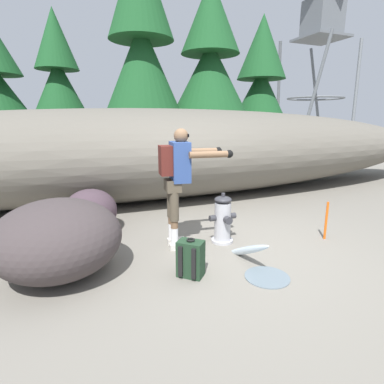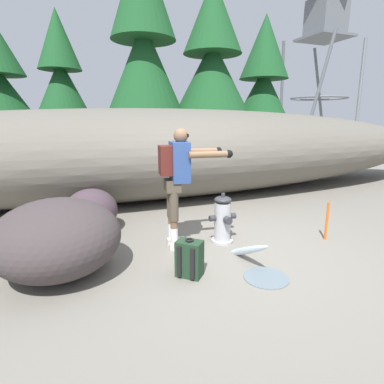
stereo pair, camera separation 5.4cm
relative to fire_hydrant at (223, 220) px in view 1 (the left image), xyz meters
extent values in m
cube|color=slate|center=(-0.02, -0.38, -0.37)|extent=(56.00, 56.00, 0.04)
ellipsoid|color=#666056|center=(-0.02, 3.11, 0.68)|extent=(17.00, 3.20, 2.07)
cylinder|color=#B2B2B7|center=(0.00, 0.00, -0.33)|extent=(0.33, 0.33, 0.04)
cylinder|color=#B2B2B7|center=(0.00, 0.00, -0.02)|extent=(0.25, 0.25, 0.58)
ellipsoid|color=#333338|center=(0.00, 0.00, 0.32)|extent=(0.26, 0.26, 0.10)
cylinder|color=#333338|center=(0.00, 0.00, 0.39)|extent=(0.06, 0.06, 0.05)
cylinder|color=#333338|center=(-0.17, 0.00, 0.05)|extent=(0.09, 0.09, 0.09)
cylinder|color=#333338|center=(0.17, 0.00, 0.05)|extent=(0.09, 0.09, 0.09)
cylinder|color=#333338|center=(0.00, -0.16, 0.05)|extent=(0.11, 0.09, 0.11)
ellipsoid|color=silver|center=(0.00, -0.67, -0.21)|extent=(0.10, 1.04, 0.61)
cylinder|color=slate|center=(0.00, -1.16, -0.35)|extent=(0.53, 0.53, 0.01)
cube|color=beige|center=(-0.68, 0.19, -0.31)|extent=(0.27, 0.13, 0.09)
cylinder|color=white|center=(-0.74, 0.19, -0.14)|extent=(0.10, 0.10, 0.24)
cylinder|color=brown|center=(-0.74, 0.19, 0.03)|extent=(0.10, 0.10, 0.11)
cylinder|color=brown|center=(-0.74, 0.19, 0.31)|extent=(0.13, 0.13, 0.44)
cube|color=beige|center=(-0.71, -0.01, -0.31)|extent=(0.27, 0.13, 0.09)
cylinder|color=white|center=(-0.77, 0.00, -0.14)|extent=(0.10, 0.10, 0.24)
cylinder|color=brown|center=(-0.77, 0.00, 0.03)|extent=(0.10, 0.10, 0.11)
cylinder|color=brown|center=(-0.77, 0.00, 0.31)|extent=(0.13, 0.13, 0.44)
cube|color=brown|center=(-0.76, 0.09, 0.58)|extent=(0.24, 0.34, 0.16)
cube|color=#2D4784|center=(-0.65, 0.08, 0.90)|extent=(0.28, 0.39, 0.55)
cube|color=#511E19|center=(-0.85, 0.11, 0.93)|extent=(0.19, 0.30, 0.40)
sphere|color=brown|center=(-0.63, 0.08, 1.26)|extent=(0.20, 0.20, 0.20)
cube|color=black|center=(-0.54, 0.07, 1.26)|extent=(0.04, 0.15, 0.04)
cylinder|color=brown|center=(-0.25, 0.26, 1.02)|extent=(0.59, 0.16, 0.09)
sphere|color=black|center=(0.01, 0.22, 1.02)|extent=(0.11, 0.11, 0.11)
cylinder|color=brown|center=(-0.31, -0.18, 1.02)|extent=(0.59, 0.16, 0.09)
sphere|color=black|center=(-0.04, -0.21, 1.02)|extent=(0.11, 0.11, 0.11)
cube|color=#1E3823|center=(-0.83, -0.79, -0.13)|extent=(0.36, 0.35, 0.44)
cube|color=#1E3823|center=(-0.74, -0.69, -0.20)|extent=(0.19, 0.19, 0.20)
torus|color=black|center=(-0.83, -0.79, 0.11)|extent=(0.10, 0.10, 0.02)
cube|color=black|center=(-0.97, -0.82, -0.13)|extent=(0.06, 0.06, 0.37)
cube|color=black|center=(-0.85, -0.93, -0.13)|extent=(0.06, 0.06, 0.37)
ellipsoid|color=#43333C|center=(-1.83, 1.18, 0.01)|extent=(1.06, 1.16, 0.72)
ellipsoid|color=#403738|center=(-2.27, -0.18, 0.11)|extent=(1.94, 1.93, 0.92)
cylinder|color=#47331E|center=(-4.11, 7.65, 0.33)|extent=(0.32, 0.32, 1.37)
cylinder|color=#47331E|center=(-2.22, 7.10, 0.42)|extent=(0.24, 0.24, 1.55)
cone|color=#194C23|center=(-2.22, 7.10, 2.27)|extent=(2.04, 2.04, 2.16)
cone|color=#194C23|center=(-2.22, 7.10, 3.89)|extent=(1.33, 1.33, 1.80)
cylinder|color=#47331E|center=(0.06, 5.28, 0.30)|extent=(0.34, 0.34, 1.30)
cone|color=#194C23|center=(0.06, 5.28, 2.57)|extent=(2.83, 2.83, 3.23)
cylinder|color=#47331E|center=(2.20, 5.28, 0.46)|extent=(0.34, 0.34, 1.62)
cone|color=#194C23|center=(2.20, 5.28, 2.57)|extent=(2.79, 2.79, 2.59)
cone|color=#194C23|center=(2.20, 5.28, 4.51)|extent=(1.81, 1.81, 2.16)
cylinder|color=#47331E|center=(4.37, 5.70, 0.20)|extent=(0.31, 0.31, 1.10)
cone|color=#194C23|center=(4.37, 5.70, 2.01)|extent=(2.60, 2.60, 2.51)
cone|color=#194C23|center=(4.37, 5.70, 3.89)|extent=(1.69, 1.69, 2.09)
cylinder|color=slate|center=(12.01, 11.14, 2.60)|extent=(1.00, 1.00, 5.93)
cylinder|color=slate|center=(9.23, 11.14, 2.60)|extent=(1.00, 1.00, 5.93)
cylinder|color=slate|center=(12.01, 8.36, 2.60)|extent=(1.00, 1.00, 5.93)
cylinder|color=slate|center=(9.23, 8.36, 2.60)|extent=(1.00, 1.00, 5.93)
torus|color=slate|center=(10.62, 9.75, 2.60)|extent=(2.99, 2.99, 0.10)
cube|color=slate|center=(10.62, 9.75, 5.60)|extent=(2.22, 2.22, 0.12)
cube|color=slate|center=(10.62, 9.75, 6.56)|extent=(1.55, 1.55, 1.80)
cylinder|color=#E55914|center=(1.54, -0.49, -0.05)|extent=(0.04, 0.04, 0.60)
camera|label=1|loc=(-2.03, -3.87, 1.47)|focal=28.40mm
camera|label=2|loc=(-1.98, -3.89, 1.47)|focal=28.40mm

